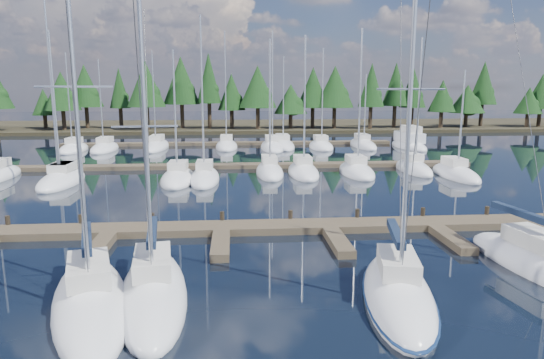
{
  "coord_description": "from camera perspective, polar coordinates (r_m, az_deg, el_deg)",
  "views": [
    {
      "loc": [
        0.75,
        -8.37,
        7.99
      ],
      "look_at": [
        3.15,
        22.0,
        2.18
      ],
      "focal_mm": 32.0,
      "sensor_mm": 36.0,
      "label": 1
    }
  ],
  "objects": [
    {
      "name": "tree_line",
      "position": [
        88.57,
        -6.2,
        10.43
      ],
      "size": [
        187.68,
        11.85,
        13.56
      ],
      "color": "black",
      "rests_on": "far_shore"
    },
    {
      "name": "far_shore",
      "position": [
        98.67,
        -4.97,
        6.28
      ],
      "size": [
        220.0,
        30.0,
        0.6
      ],
      "primitive_type": "cube",
      "color": "#2D2719",
      "rests_on": "ground"
    },
    {
      "name": "ground",
      "position": [
        39.2,
        -5.52,
        -1.02
      ],
      "size": [
        260.0,
        260.0,
        0.0
      ],
      "primitive_type": "plane",
      "color": "black",
      "rests_on": "ground"
    },
    {
      "name": "front_sailboat_2",
      "position": [
        19.46,
        -20.55,
        -13.22
      ],
      "size": [
        5.13,
        9.46,
        14.55
      ],
      "color": "silver",
      "rests_on": "ground"
    },
    {
      "name": "back_sailboat_rows",
      "position": [
        54.12,
        -5.04,
        2.55
      ],
      "size": [
        43.74,
        33.53,
        16.04
      ],
      "color": "silver",
      "rests_on": "ground"
    },
    {
      "name": "front_sailboat_3",
      "position": [
        19.57,
        -13.76,
        -12.73
      ],
      "size": [
        3.7,
        9.2,
        12.08
      ],
      "color": "silver",
      "rests_on": "ground"
    },
    {
      "name": "main_dock",
      "position": [
        26.88,
        -5.95,
        -6.1
      ],
      "size": [
        44.0,
        6.13,
        0.9
      ],
      "color": "brown",
      "rests_on": "ground"
    },
    {
      "name": "motor_yacht_right",
      "position": [
        68.15,
        15.81,
        4.1
      ],
      "size": [
        3.45,
        9.76,
        4.85
      ],
      "color": "silver",
      "rests_on": "ground"
    },
    {
      "name": "front_sailboat_4",
      "position": [
        19.51,
        14.6,
        -12.8
      ],
      "size": [
        4.28,
        8.9,
        14.4
      ],
      "color": "silver",
      "rests_on": "ground"
    },
    {
      "name": "back_docks",
      "position": [
        58.47,
        -5.22,
        3.09
      ],
      "size": [
        50.0,
        21.8,
        0.4
      ],
      "color": "brown",
      "rests_on": "ground"
    },
    {
      "name": "front_sailboat_5",
      "position": [
        24.75,
        29.13,
        -8.73
      ],
      "size": [
        3.96,
        9.33,
        15.13
      ],
      "color": "silver",
      "rests_on": "ground"
    }
  ]
}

